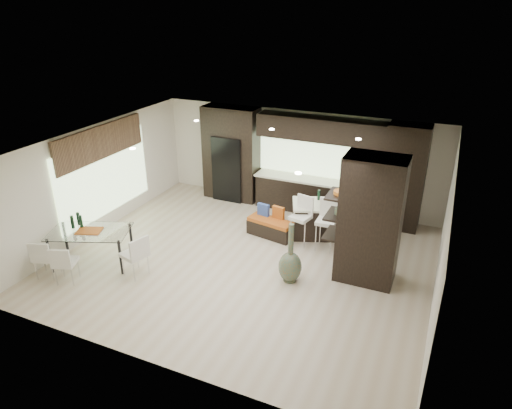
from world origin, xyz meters
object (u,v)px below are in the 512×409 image
at_px(stool_mid, 326,230).
at_px(bench, 271,228).
at_px(stool_left, 300,226).
at_px(kitchen_island, 334,220).
at_px(dining_table, 92,247).
at_px(floor_vase, 290,253).
at_px(chair_far, 47,259).
at_px(stool_right, 352,235).
at_px(chair_end, 135,257).
at_px(chair_near, 66,265).

height_order(stool_mid, bench, stool_mid).
xyz_separation_m(stool_left, stool_mid, (0.63, -0.01, 0.01)).
height_order(kitchen_island, dining_table, kitchen_island).
relative_size(floor_vase, dining_table, 0.79).
distance_m(dining_table, chair_far, 0.94).
height_order(floor_vase, chair_far, floor_vase).
distance_m(stool_mid, dining_table, 5.29).
height_order(stool_right, chair_end, stool_right).
relative_size(chair_far, chair_end, 0.94).
bearing_deg(chair_end, chair_far, 130.96).
bearing_deg(chair_near, kitchen_island, 21.33).
relative_size(chair_near, chair_far, 0.97).
relative_size(stool_mid, bench, 0.85).
bearing_deg(kitchen_island, bench, -175.23).
bearing_deg(chair_end, kitchen_island, -28.14).
xyz_separation_m(floor_vase, chair_far, (-4.77, -1.89, -0.25)).
bearing_deg(stool_right, kitchen_island, 125.12).
distance_m(floor_vase, dining_table, 4.40).
height_order(stool_right, bench, stool_right).
height_order(stool_left, bench, stool_left).
bearing_deg(floor_vase, kitchen_island, 82.62).
distance_m(stool_mid, bench, 1.44).
bearing_deg(chair_end, floor_vase, -53.89).
bearing_deg(chair_end, stool_mid, -35.18).
height_order(kitchen_island, chair_end, chair_end).
relative_size(kitchen_island, stool_right, 1.96).
xyz_separation_m(chair_near, chair_end, (1.16, 0.77, 0.04)).
xyz_separation_m(chair_far, chair_end, (1.69, 0.78, 0.03)).
bearing_deg(floor_vase, stool_left, 101.45).
xyz_separation_m(dining_table, chair_near, (0.00, -0.77, -0.01)).
distance_m(bench, floor_vase, 2.06).
height_order(floor_vase, chair_near, floor_vase).
relative_size(kitchen_island, floor_vase, 1.54).
bearing_deg(bench, chair_near, -120.75).
bearing_deg(stool_mid, stool_left, 178.78).
relative_size(kitchen_island, stool_left, 2.11).
xyz_separation_m(kitchen_island, chair_far, (-5.08, -4.24, -0.01)).
bearing_deg(stool_right, stool_left, 175.21).
bearing_deg(chair_end, chair_near, 139.78).
bearing_deg(kitchen_island, stool_mid, -110.59).
distance_m(kitchen_island, chair_end, 4.84).
bearing_deg(chair_near, chair_end, 11.94).
relative_size(stool_mid, stool_right, 0.96).
height_order(stool_right, chair_near, stool_right).
bearing_deg(chair_end, stool_right, -39.91).
bearing_deg(dining_table, chair_end, -21.35).
bearing_deg(dining_table, chair_near, -111.35).
distance_m(kitchen_island, stool_right, 1.00).
relative_size(dining_table, chair_near, 2.12).
relative_size(kitchen_island, stool_mid, 2.05).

